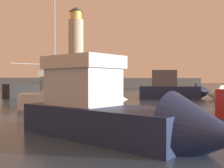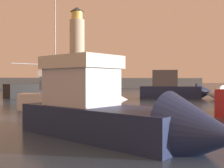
# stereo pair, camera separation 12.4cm
# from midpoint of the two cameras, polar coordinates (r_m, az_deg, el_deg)

# --- Properties ---
(ground_plane) EXTENTS (220.00, 220.00, 0.00)m
(ground_plane) POSITION_cam_midpoint_polar(r_m,az_deg,el_deg) (32.74, -7.77, -2.35)
(ground_plane) COLOR #2D3D51
(breakwater) EXTENTS (71.40, 5.61, 2.29)m
(breakwater) POSITION_cam_midpoint_polar(r_m,az_deg,el_deg) (62.43, -11.62, 0.21)
(breakwater) COLOR #423F3D
(breakwater) RESTS_ON ground_plane
(lighthouse) EXTENTS (3.36, 3.36, 16.10)m
(lighthouse) POSITION_cam_midpoint_polar(r_m,az_deg,el_deg) (63.49, -7.21, 8.16)
(lighthouse) COLOR beige
(lighthouse) RESTS_ON breakwater
(motorboat_2) EXTENTS (6.99, 2.68, 2.68)m
(motorboat_2) POSITION_cam_midpoint_polar(r_m,az_deg,el_deg) (17.57, -6.99, -2.79)
(motorboat_2) COLOR white
(motorboat_2) RESTS_ON ground_plane
(motorboat_4) EXTENTS (7.12, 4.55, 3.01)m
(motorboat_4) POSITION_cam_midpoint_polar(r_m,az_deg,el_deg) (27.63, 13.34, -1.05)
(motorboat_4) COLOR #1E284C
(motorboat_4) RESTS_ON ground_plane
(motorboat_6) EXTENTS (5.67, 7.14, 3.09)m
(motorboat_6) POSITION_cam_midpoint_polar(r_m,az_deg,el_deg) (8.29, 2.01, -5.99)
(motorboat_6) COLOR #1E284C
(motorboat_6) RESTS_ON ground_plane
(sailboat_moored) EXTENTS (8.94, 5.56, 12.87)m
(sailboat_moored) POSITION_cam_midpoint_polar(r_m,az_deg,el_deg) (30.40, -13.03, -1.19)
(sailboat_moored) COLOR black
(sailboat_moored) RESTS_ON ground_plane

